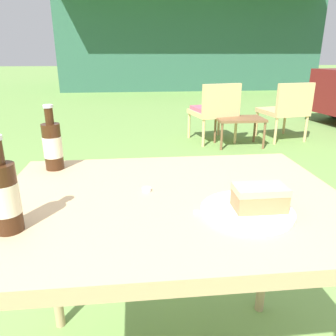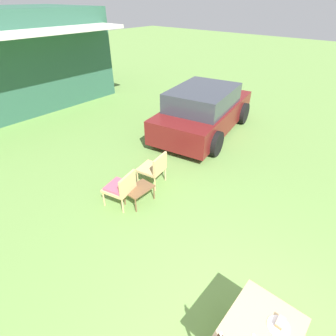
{
  "view_description": "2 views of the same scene",
  "coord_description": "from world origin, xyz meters",
  "px_view_note": "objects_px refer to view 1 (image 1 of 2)",
  "views": [
    {
      "loc": [
        -0.1,
        -0.85,
        1.14
      ],
      "look_at": [
        0.0,
        0.1,
        0.8
      ],
      "focal_mm": 35.0,
      "sensor_mm": 36.0,
      "label": 1
    },
    {
      "loc": [
        -1.65,
        -0.13,
        3.71
      ],
      "look_at": [
        1.58,
        2.64,
        0.9
      ],
      "focal_mm": 28.0,
      "sensor_mm": 36.0,
      "label": 2
    }
  ],
  "objects_px": {
    "cola_bottle_near": "(53,145)",
    "wicker_chair_cushioned": "(214,109)",
    "patio_table": "(172,218)",
    "cake_on_plate": "(253,204)",
    "garden_side_table": "(240,121)",
    "cola_bottle_far": "(4,196)",
    "wicker_chair_plain": "(286,108)"
  },
  "relations": [
    {
      "from": "patio_table",
      "to": "cola_bottle_far",
      "type": "xyz_separation_m",
      "value": [
        -0.39,
        -0.15,
        0.16
      ]
    },
    {
      "from": "wicker_chair_cushioned",
      "to": "cola_bottle_near",
      "type": "relative_size",
      "value": 3.45
    },
    {
      "from": "wicker_chair_cushioned",
      "to": "wicker_chair_plain",
      "type": "height_order",
      "value": "same"
    },
    {
      "from": "cola_bottle_near",
      "to": "wicker_chair_cushioned",
      "type": "bearing_deg",
      "value": 66.6
    },
    {
      "from": "garden_side_table",
      "to": "cake_on_plate",
      "type": "height_order",
      "value": "cake_on_plate"
    },
    {
      "from": "patio_table",
      "to": "cola_bottle_near",
      "type": "xyz_separation_m",
      "value": [
        -0.38,
        0.28,
        0.16
      ]
    },
    {
      "from": "garden_side_table",
      "to": "cake_on_plate",
      "type": "relative_size",
      "value": 2.47
    },
    {
      "from": "garden_side_table",
      "to": "cola_bottle_near",
      "type": "bearing_deg",
      "value": -119.48
    },
    {
      "from": "garden_side_table",
      "to": "cake_on_plate",
      "type": "distance_m",
      "value": 3.44
    },
    {
      "from": "cola_bottle_far",
      "to": "wicker_chair_plain",
      "type": "bearing_deg",
      "value": 56.42
    },
    {
      "from": "cola_bottle_near",
      "to": "garden_side_table",
      "type": "bearing_deg",
      "value": 60.52
    },
    {
      "from": "wicker_chair_cushioned",
      "to": "garden_side_table",
      "type": "bearing_deg",
      "value": 125.41
    },
    {
      "from": "wicker_chair_plain",
      "to": "cake_on_plate",
      "type": "distance_m",
      "value": 3.89
    },
    {
      "from": "patio_table",
      "to": "wicker_chair_plain",
      "type": "bearing_deg",
      "value": 60.05
    },
    {
      "from": "cake_on_plate",
      "to": "cola_bottle_near",
      "type": "bearing_deg",
      "value": 145.58
    },
    {
      "from": "garden_side_table",
      "to": "patio_table",
      "type": "height_order",
      "value": "patio_table"
    },
    {
      "from": "patio_table",
      "to": "cola_bottle_near",
      "type": "relative_size",
      "value": 4.39
    },
    {
      "from": "wicker_chair_cushioned",
      "to": "cake_on_plate",
      "type": "distance_m",
      "value": 3.59
    },
    {
      "from": "patio_table",
      "to": "garden_side_table",
      "type": "bearing_deg",
      "value": 68.56
    },
    {
      "from": "wicker_chair_cushioned",
      "to": "cola_bottle_far",
      "type": "bearing_deg",
      "value": 55.94
    },
    {
      "from": "garden_side_table",
      "to": "cola_bottle_far",
      "type": "height_order",
      "value": "cola_bottle_far"
    },
    {
      "from": "cola_bottle_near",
      "to": "cola_bottle_far",
      "type": "relative_size",
      "value": 1.0
    },
    {
      "from": "wicker_chair_cushioned",
      "to": "patio_table",
      "type": "relative_size",
      "value": 0.79
    },
    {
      "from": "wicker_chair_cushioned",
      "to": "wicker_chair_plain",
      "type": "xyz_separation_m",
      "value": [
        0.97,
        -0.02,
        0.0
      ]
    },
    {
      "from": "wicker_chair_cushioned",
      "to": "cola_bottle_far",
      "type": "relative_size",
      "value": 3.45
    },
    {
      "from": "wicker_chair_plain",
      "to": "cola_bottle_near",
      "type": "distance_m",
      "value": 3.86
    },
    {
      "from": "cake_on_plate",
      "to": "cola_bottle_far",
      "type": "height_order",
      "value": "cola_bottle_far"
    },
    {
      "from": "wicker_chair_cushioned",
      "to": "cola_bottle_near",
      "type": "xyz_separation_m",
      "value": [
        -1.34,
        -3.09,
        0.4
      ]
    },
    {
      "from": "cola_bottle_far",
      "to": "patio_table",
      "type": "bearing_deg",
      "value": 21.03
    },
    {
      "from": "patio_table",
      "to": "cake_on_plate",
      "type": "xyz_separation_m",
      "value": [
        0.2,
        -0.12,
        0.1
      ]
    },
    {
      "from": "patio_table",
      "to": "cake_on_plate",
      "type": "bearing_deg",
      "value": -31.97
    },
    {
      "from": "wicker_chair_plain",
      "to": "patio_table",
      "type": "xyz_separation_m",
      "value": [
        -1.93,
        -3.34,
        0.24
      ]
    }
  ]
}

